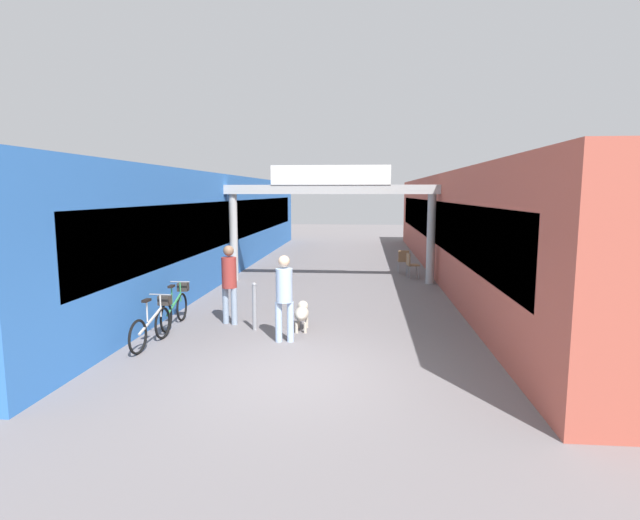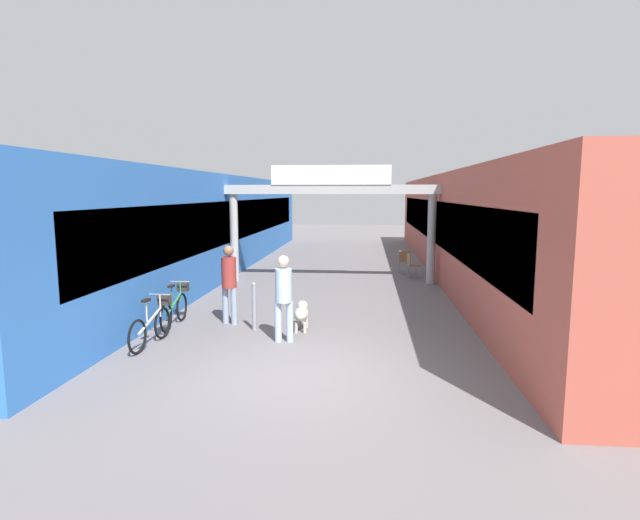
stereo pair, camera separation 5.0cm
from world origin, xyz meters
name	(u,v)px [view 2 (the right image)]	position (x,y,z in m)	size (l,w,h in m)	color
ground_plane	(293,375)	(0.00, 0.00, 0.00)	(80.00, 80.00, 0.00)	slate
storefront_left	(205,224)	(-5.09, 11.00, 1.83)	(3.00, 26.00, 3.67)	blue
storefront_right	(472,225)	(5.09, 11.00, 1.83)	(3.00, 26.00, 3.67)	#B25142
arcade_sign_gateway	(331,201)	(0.00, 8.78, 2.76)	(7.40, 0.47, 3.94)	#B2B2B2
pedestrian_with_dog	(284,292)	(-0.46, 1.85, 1.03)	(0.39, 0.38, 1.79)	#A5BFE0
pedestrian_companion	(229,279)	(-1.95, 3.12, 1.07)	(0.44, 0.44, 1.84)	#8C9EB2
dog_on_leash	(302,313)	(-0.22, 2.80, 0.38)	(0.35, 0.82, 0.60)	beige
bicycle_silver_nearest	(153,323)	(-3.06, 1.44, 0.44)	(0.46, 1.69, 0.98)	black
bicycle_green_second	(176,306)	(-3.16, 2.91, 0.44)	(0.46, 1.69, 0.98)	black
bollard_post_metal	(254,306)	(-1.27, 2.68, 0.55)	(0.10, 0.10, 1.08)	gray
cafe_chair_wood_nearer	(412,263)	(2.81, 9.88, 0.54)	(0.47, 0.47, 0.89)	gray
cafe_chair_wood_farther	(404,259)	(2.62, 10.89, 0.54)	(0.42, 0.42, 0.89)	gray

